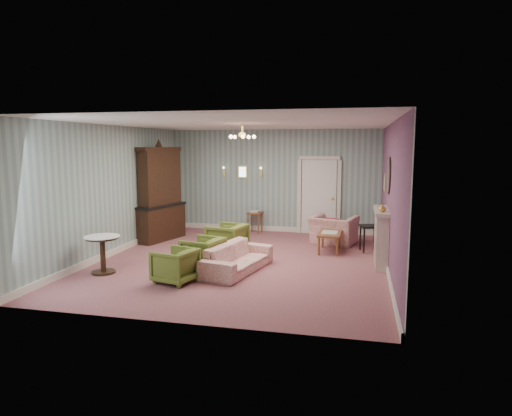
% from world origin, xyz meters
% --- Properties ---
extents(floor, '(7.00, 7.00, 0.00)m').
position_xyz_m(floor, '(0.00, 0.00, 0.00)').
color(floor, '#99595E').
rests_on(floor, ground).
extents(ceiling, '(7.00, 7.00, 0.00)m').
position_xyz_m(ceiling, '(0.00, 0.00, 2.90)').
color(ceiling, white).
rests_on(ceiling, ground).
extents(wall_back, '(6.00, 0.00, 6.00)m').
position_xyz_m(wall_back, '(0.00, 3.50, 1.45)').
color(wall_back, gray).
rests_on(wall_back, ground).
extents(wall_front, '(6.00, 0.00, 6.00)m').
position_xyz_m(wall_front, '(0.00, -3.50, 1.45)').
color(wall_front, gray).
rests_on(wall_front, ground).
extents(wall_left, '(0.00, 7.00, 7.00)m').
position_xyz_m(wall_left, '(-3.00, 0.00, 1.45)').
color(wall_left, gray).
rests_on(wall_left, ground).
extents(wall_right, '(0.00, 7.00, 7.00)m').
position_xyz_m(wall_right, '(3.00, 0.00, 1.45)').
color(wall_right, gray).
rests_on(wall_right, ground).
extents(wall_right_floral, '(0.00, 7.00, 7.00)m').
position_xyz_m(wall_right_floral, '(2.98, 0.00, 1.45)').
color(wall_right_floral, '#C36185').
rests_on(wall_right_floral, ground).
extents(door, '(1.12, 0.12, 2.16)m').
position_xyz_m(door, '(1.30, 3.46, 1.08)').
color(door, white).
rests_on(door, floor).
extents(olive_chair_a, '(0.77, 0.80, 0.68)m').
position_xyz_m(olive_chair_a, '(-0.80, -1.75, 0.34)').
color(olive_chair_a, '#5E6F27').
rests_on(olive_chair_a, floor).
extents(olive_chair_b, '(0.79, 0.83, 0.72)m').
position_xyz_m(olive_chair_b, '(-0.60, -0.83, 0.36)').
color(olive_chair_b, '#5E6F27').
rests_on(olive_chair_b, floor).
extents(olive_chair_c, '(0.86, 0.90, 0.78)m').
position_xyz_m(olive_chair_c, '(-0.49, 0.47, 0.39)').
color(olive_chair_c, '#5E6F27').
rests_on(olive_chair_c, floor).
extents(sofa_chintz, '(0.92, 1.94, 0.73)m').
position_xyz_m(sofa_chintz, '(0.10, -0.78, 0.36)').
color(sofa_chintz, '#AD4553').
rests_on(sofa_chintz, floor).
extents(wingback_chair, '(1.23, 0.97, 0.94)m').
position_xyz_m(wingback_chair, '(1.79, 2.18, 0.47)').
color(wingback_chair, '#AD4553').
rests_on(wingback_chair, floor).
extents(dresser, '(0.92, 1.62, 2.56)m').
position_xyz_m(dresser, '(-2.65, 1.65, 1.28)').
color(dresser, black).
rests_on(dresser, floor).
extents(fireplace, '(0.30, 1.40, 1.16)m').
position_xyz_m(fireplace, '(2.86, 0.40, 0.58)').
color(fireplace, beige).
rests_on(fireplace, floor).
extents(mantel_vase, '(0.15, 0.15, 0.15)m').
position_xyz_m(mantel_vase, '(2.84, 0.00, 1.23)').
color(mantel_vase, gold).
rests_on(mantel_vase, fireplace).
extents(oval_mirror, '(0.04, 0.76, 0.84)m').
position_xyz_m(oval_mirror, '(2.96, 0.40, 1.85)').
color(oval_mirror, white).
rests_on(oval_mirror, wall_right).
extents(framed_print, '(0.04, 0.34, 0.42)m').
position_xyz_m(framed_print, '(2.97, 1.75, 1.60)').
color(framed_print, gold).
rests_on(framed_print, wall_right).
extents(coffee_table, '(0.53, 0.92, 0.47)m').
position_xyz_m(coffee_table, '(1.76, 1.26, 0.23)').
color(coffee_table, brown).
rests_on(coffee_table, floor).
extents(side_table_black, '(0.51, 0.51, 0.62)m').
position_xyz_m(side_table_black, '(2.65, 1.50, 0.31)').
color(side_table_black, black).
rests_on(side_table_black, floor).
extents(pedestal_table, '(0.75, 0.75, 0.74)m').
position_xyz_m(pedestal_table, '(-2.40, -1.50, 0.37)').
color(pedestal_table, black).
rests_on(pedestal_table, floor).
extents(nesting_table, '(0.41, 0.51, 0.64)m').
position_xyz_m(nesting_table, '(-0.46, 3.15, 0.32)').
color(nesting_table, brown).
rests_on(nesting_table, floor).
extents(gilt_mirror_back, '(0.28, 0.06, 0.36)m').
position_xyz_m(gilt_mirror_back, '(-0.90, 3.46, 1.70)').
color(gilt_mirror_back, gold).
rests_on(gilt_mirror_back, wall_back).
extents(sconce_left, '(0.16, 0.12, 0.30)m').
position_xyz_m(sconce_left, '(-1.45, 3.44, 1.70)').
color(sconce_left, gold).
rests_on(sconce_left, wall_back).
extents(sconce_right, '(0.16, 0.12, 0.30)m').
position_xyz_m(sconce_right, '(-0.35, 3.44, 1.70)').
color(sconce_right, gold).
rests_on(sconce_right, wall_back).
extents(chandelier, '(0.56, 0.56, 0.36)m').
position_xyz_m(chandelier, '(0.00, 0.00, 2.63)').
color(chandelier, gold).
rests_on(chandelier, ceiling).
extents(burgundy_cushion, '(0.41, 0.28, 0.39)m').
position_xyz_m(burgundy_cushion, '(1.74, 2.03, 0.48)').
color(burgundy_cushion, maroon).
rests_on(burgundy_cushion, wingback_chair).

